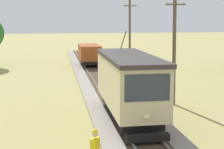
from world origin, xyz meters
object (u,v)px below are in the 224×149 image
(utility_pole_mid, at_px, (174,47))
(utility_pole_far, at_px, (130,34))
(red_tram, at_px, (129,84))
(freight_car, at_px, (89,54))

(utility_pole_mid, relative_size, utility_pole_far, 0.95)
(red_tram, distance_m, utility_pole_far, 18.02)
(utility_pole_far, bearing_deg, utility_pole_mid, -90.00)
(red_tram, height_order, utility_pole_mid, utility_pole_mid)
(red_tram, bearing_deg, utility_pole_mid, 41.85)
(red_tram, height_order, freight_car, red_tram)
(freight_car, xyz_separation_m, utility_pole_far, (3.87, -4.91, 2.57))
(utility_pole_mid, height_order, utility_pole_far, utility_pole_far)
(utility_pole_mid, bearing_deg, red_tram, -138.15)
(freight_car, distance_m, utility_pole_far, 6.76)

